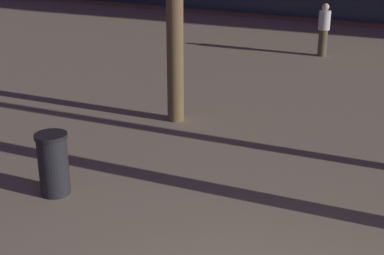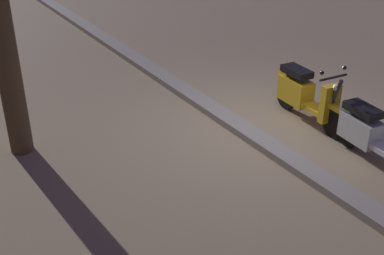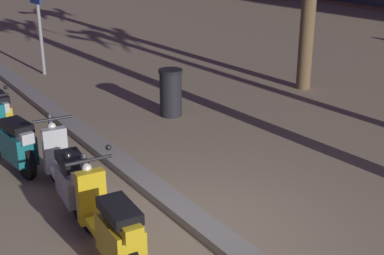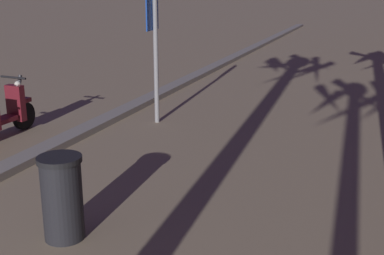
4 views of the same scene
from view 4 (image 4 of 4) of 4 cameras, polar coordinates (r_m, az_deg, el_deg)
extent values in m
cylinder|color=black|center=(10.16, -18.11, 1.24)|extent=(0.52, 0.12, 0.52)
cube|color=maroon|center=(9.71, -20.46, 0.71)|extent=(0.61, 0.30, 0.08)
cube|color=maroon|center=(9.96, -18.93, 2.60)|extent=(0.15, 0.34, 0.66)
cube|color=maroon|center=(10.09, -18.26, 2.83)|extent=(0.32, 0.17, 0.08)
cylinder|color=#333338|center=(9.98, -18.71, 3.54)|extent=(0.28, 0.08, 0.69)
cylinder|color=black|center=(9.86, -19.19, 5.25)|extent=(0.06, 0.56, 0.04)
sphere|color=white|center=(9.96, -18.73, 4.57)|extent=(0.12, 0.12, 0.12)
cylinder|color=#939399|center=(9.95, -4.00, 7.27)|extent=(0.09, 0.09, 2.40)
cube|color=#1947B7|center=(9.87, -4.43, 12.44)|extent=(0.60, 0.08, 0.60)
cube|color=white|center=(9.88, -4.51, 12.44)|extent=(0.33, 0.04, 0.33)
cylinder|color=#232328|center=(5.80, -14.16, -7.80)|extent=(0.44, 0.44, 0.90)
cylinder|color=black|center=(5.63, -14.49, -3.42)|extent=(0.48, 0.48, 0.06)
camera|label=1|loc=(8.95, -77.48, 10.97)|focal=52.08mm
camera|label=2|loc=(6.28, 20.45, 27.63)|focal=47.05mm
camera|label=3|loc=(9.57, -97.53, 2.39)|focal=49.86mm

